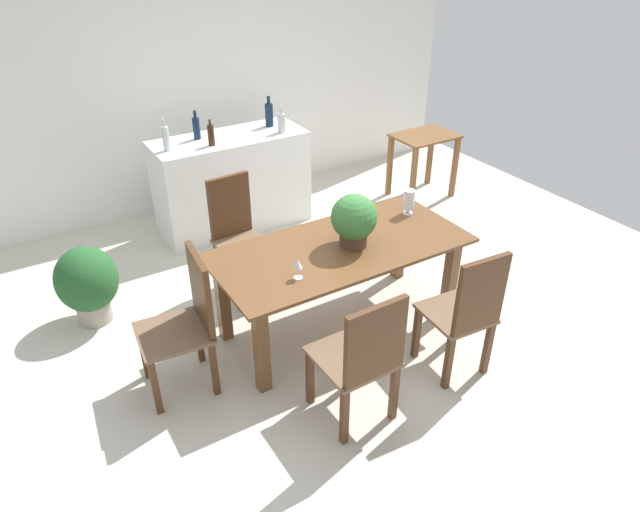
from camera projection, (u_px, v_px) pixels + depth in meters
ground_plane at (325, 310)px, 4.77m from camera, size 7.04×7.04×0.00m
back_wall at (196, 85)px, 6.00m from camera, size 6.40×0.10×2.60m
dining_table at (341, 261)px, 4.29m from camera, size 1.93×0.91×0.73m
chair_near_right at (467, 310)px, 3.84m from camera, size 0.45×0.47×1.02m
chair_far_left at (237, 231)px, 4.80m from camera, size 0.44×0.50×1.02m
chair_near_left at (363, 356)px, 3.46m from camera, size 0.47×0.49×0.99m
chair_head_end at (188, 317)px, 3.77m from camera, size 0.51×0.49×1.01m
flower_centerpiece at (354, 219)px, 4.13m from camera, size 0.34×0.34×0.40m
crystal_vase_left at (357, 206)px, 4.56m from camera, size 0.10×0.10×0.17m
crystal_vase_center_near at (409, 200)px, 4.61m from camera, size 0.09×0.09×0.21m
wine_glass at (298, 265)px, 3.80m from camera, size 0.06×0.06×0.15m
kitchen_counter at (233, 183)px, 5.82m from camera, size 1.52×0.61×0.97m
wine_bottle_green at (281, 123)px, 5.63m from camera, size 0.08×0.08×0.27m
wine_bottle_amber at (196, 128)px, 5.46m from camera, size 0.07×0.07×0.28m
wine_bottle_tall at (166, 138)px, 5.19m from camera, size 0.06×0.06×0.30m
wine_bottle_clear at (211, 135)px, 5.31m from camera, size 0.06×0.06×0.25m
wine_bottle_dark at (269, 114)px, 5.78m from camera, size 0.08×0.08×0.31m
side_table at (424, 150)px, 6.42m from camera, size 0.69×0.51×0.73m
potted_plant_floor at (87, 282)px, 4.47m from camera, size 0.49×0.49×0.66m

